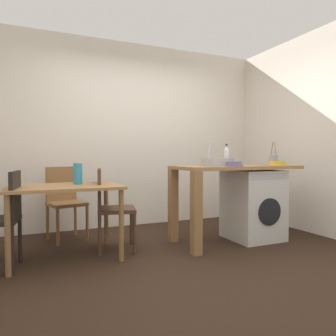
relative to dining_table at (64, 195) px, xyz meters
name	(u,v)px	position (x,y,z in m)	size (l,w,h in m)	color
ground_plane	(179,259)	(1.05, -0.50, -0.64)	(5.46, 5.46, 0.00)	black
wall_back	(128,135)	(1.05, 1.25, 0.71)	(4.60, 0.10, 2.70)	silver
wall_counter_side	(332,131)	(3.20, -0.50, 0.71)	(0.10, 3.80, 2.70)	silver
dining_table	(64,195)	(0.00, 0.00, 0.00)	(1.10, 0.76, 0.74)	#9E7042
chair_person_seat	(3,214)	(-0.55, -0.11, -0.14)	(0.46, 0.46, 0.90)	black
chair_opposite	(109,204)	(0.48, 0.07, -0.14)	(0.47, 0.47, 0.90)	#4C3323
chair_spare_by_wall	(65,198)	(0.08, 0.77, -0.14)	(0.49, 0.49, 0.90)	olive
kitchen_counter	(221,179)	(1.76, -0.16, 0.12)	(1.50, 0.68, 0.92)	#9E7042
washing_machine	(253,205)	(2.24, -0.16, -0.21)	(0.60, 0.61, 0.86)	silver
sink_basin	(217,162)	(1.71, -0.16, 0.32)	(0.38, 0.38, 0.09)	#9EA0A5
tap	(209,154)	(1.71, 0.02, 0.42)	(0.02, 0.02, 0.28)	#B2B2B7
bottle_tall_green	(226,156)	(1.94, -0.01, 0.40)	(0.06, 0.06, 0.27)	silver
mixing_bowl	(234,164)	(1.80, -0.36, 0.31)	(0.19, 0.19, 0.05)	slate
utensil_crock	(273,160)	(2.60, -0.11, 0.35)	(0.11, 0.11, 0.30)	gray
colander	(277,163)	(2.42, -0.38, 0.31)	(0.20, 0.20, 0.06)	gold
vase	(78,174)	(0.15, 0.10, 0.21)	(0.09, 0.09, 0.22)	teal
scissors	(237,166)	(1.92, -0.26, 0.28)	(0.15, 0.06, 0.01)	#B2B2B7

